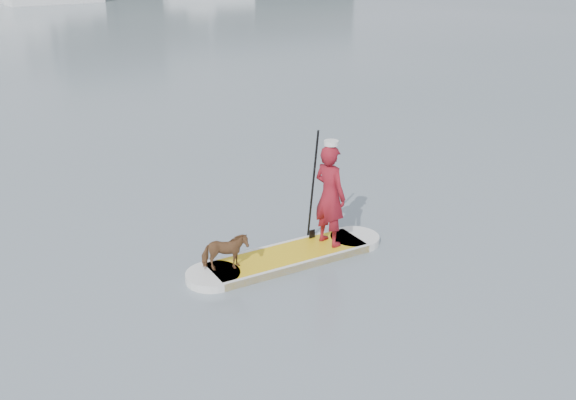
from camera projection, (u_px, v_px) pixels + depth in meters
paddleboard at (288, 257)px, 9.83m from camera, size 3.30×0.87×0.12m
paddler at (330, 195)px, 9.85m from camera, size 0.49×0.65×1.61m
white_cap at (331, 143)px, 9.53m from camera, size 0.22×0.22×0.07m
dog at (225, 252)px, 9.21m from camera, size 0.73×0.49×0.56m
paddle at (313, 199)px, 10.06m from camera, size 0.10×0.30×2.00m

